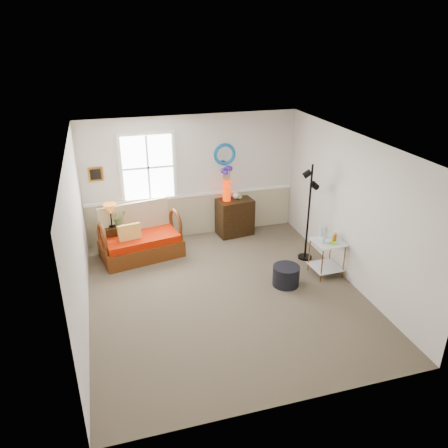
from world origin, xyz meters
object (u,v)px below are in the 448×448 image
object	(u,v)px
side_table	(326,258)
floor_lamp	(309,213)
ottoman	(286,276)
lamp_stand	(114,240)
loveseat	(140,233)
cabinet	(235,217)

from	to	relation	value
side_table	floor_lamp	xyz separation A→B (m)	(-0.08, 0.67, 0.62)
ottoman	lamp_stand	bearing A→B (deg)	144.90
loveseat	lamp_stand	world-z (taller)	loveseat
lamp_stand	floor_lamp	distance (m)	3.84
cabinet	lamp_stand	bearing A→B (deg)	178.85
lamp_stand	cabinet	bearing A→B (deg)	5.88
cabinet	floor_lamp	distance (m)	1.85
side_table	floor_lamp	size ratio (longest dim) A/B	0.35
floor_lamp	ottoman	size ratio (longest dim) A/B	4.07
loveseat	lamp_stand	bearing A→B (deg)	146.48
lamp_stand	floor_lamp	world-z (taller)	floor_lamp
floor_lamp	ottoman	xyz separation A→B (m)	(-0.76, -0.80, -0.78)
lamp_stand	ottoman	size ratio (longest dim) A/B	1.34
lamp_stand	cabinet	xyz separation A→B (m)	(2.59, 0.27, 0.09)
side_table	cabinet	bearing A→B (deg)	117.00
lamp_stand	side_table	size ratio (longest dim) A/B	0.93
cabinet	floor_lamp	xyz separation A→B (m)	(1.00, -1.45, 0.56)
cabinet	ottoman	size ratio (longest dim) A/B	1.70
cabinet	side_table	size ratio (longest dim) A/B	1.19
lamp_stand	ottoman	world-z (taller)	lamp_stand
loveseat	ottoman	world-z (taller)	loveseat
side_table	floor_lamp	bearing A→B (deg)	96.72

